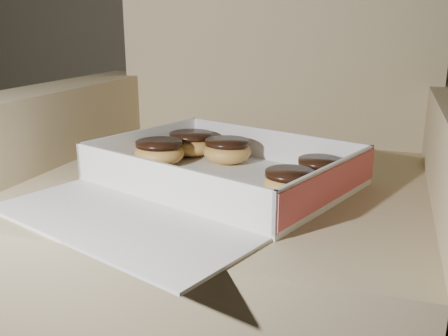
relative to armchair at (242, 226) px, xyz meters
name	(u,v)px	position (x,y,z in m)	size (l,w,h in m)	color
armchair	(242,226)	(0.00, 0.00, 0.00)	(0.97, 0.82, 1.01)	#9C8E64
bakery_box	(209,181)	(-0.01, -0.16, 0.15)	(0.58, 0.62, 0.07)	silver
donut_a	(159,152)	(-0.15, -0.07, 0.17)	(0.10, 0.10, 0.05)	#ECA952
donut_b	(289,182)	(0.13, -0.18, 0.17)	(0.09, 0.09, 0.04)	#ECA952
donut_c	(227,151)	(-0.03, -0.02, 0.17)	(0.10, 0.10, 0.05)	#ECA952
donut_d	(320,169)	(0.17, -0.08, 0.17)	(0.09, 0.09, 0.04)	#ECA952
donut_e	(191,143)	(-0.12, 0.02, 0.17)	(0.10, 0.10, 0.05)	#ECA952
crumb_a	(141,178)	(-0.14, -0.17, 0.14)	(0.01, 0.01, 0.00)	black
crumb_b	(213,192)	(0.01, -0.20, 0.14)	(0.01, 0.01, 0.00)	black
crumb_c	(146,185)	(-0.12, -0.20, 0.14)	(0.01, 0.01, 0.00)	black
crumb_d	(248,220)	(0.10, -0.30, 0.14)	(0.01, 0.01, 0.00)	black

